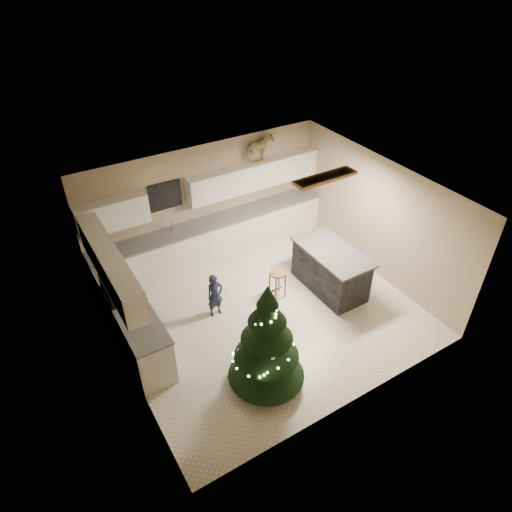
{
  "coord_description": "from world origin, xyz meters",
  "views": [
    {
      "loc": [
        -3.61,
        -5.58,
        6.24
      ],
      "look_at": [
        0.0,
        0.35,
        1.15
      ],
      "focal_mm": 32.0,
      "sensor_mm": 36.0,
      "label": 1
    }
  ],
  "objects_px": {
    "island": "(330,269)",
    "toddler": "(215,295)",
    "rocking_horse": "(259,149)",
    "bar_stool": "(278,278)",
    "christmas_tree": "(267,346)"
  },
  "relations": [
    {
      "from": "rocking_horse",
      "to": "bar_stool",
      "type": "bearing_deg",
      "value": 144.02
    },
    {
      "from": "bar_stool",
      "to": "rocking_horse",
      "type": "relative_size",
      "value": 0.87
    },
    {
      "from": "christmas_tree",
      "to": "rocking_horse",
      "type": "height_order",
      "value": "rocking_horse"
    },
    {
      "from": "bar_stool",
      "to": "island",
      "type": "bearing_deg",
      "value": -17.0
    },
    {
      "from": "island",
      "to": "toddler",
      "type": "bearing_deg",
      "value": 167.78
    },
    {
      "from": "toddler",
      "to": "island",
      "type": "bearing_deg",
      "value": -16.45
    },
    {
      "from": "christmas_tree",
      "to": "toddler",
      "type": "relative_size",
      "value": 2.26
    },
    {
      "from": "christmas_tree",
      "to": "rocking_horse",
      "type": "bearing_deg",
      "value": 59.85
    },
    {
      "from": "christmas_tree",
      "to": "bar_stool",
      "type": "bearing_deg",
      "value": 51.66
    },
    {
      "from": "christmas_tree",
      "to": "toddler",
      "type": "height_order",
      "value": "christmas_tree"
    },
    {
      "from": "rocking_horse",
      "to": "island",
      "type": "bearing_deg",
      "value": 172.06
    },
    {
      "from": "island",
      "to": "toddler",
      "type": "distance_m",
      "value": 2.45
    },
    {
      "from": "bar_stool",
      "to": "toddler",
      "type": "bearing_deg",
      "value": 171.85
    },
    {
      "from": "toddler",
      "to": "rocking_horse",
      "type": "bearing_deg",
      "value": 36.75
    },
    {
      "from": "island",
      "to": "rocking_horse",
      "type": "xyz_separation_m",
      "value": [
        -0.25,
        2.38,
        1.82
      ]
    }
  ]
}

